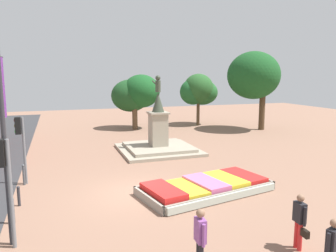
% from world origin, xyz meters
% --- Properties ---
extents(ground_plane, '(73.28, 73.28, 0.00)m').
position_xyz_m(ground_plane, '(0.00, 0.00, 0.00)').
color(ground_plane, '#8C6651').
extents(flower_planter, '(6.23, 3.78, 0.57)m').
position_xyz_m(flower_planter, '(2.88, -0.88, 0.24)').
color(flower_planter, '#38281C').
rests_on(flower_planter, ground_plane).
extents(statue_monument, '(5.10, 5.10, 5.11)m').
position_xyz_m(statue_monument, '(3.24, 7.34, 0.77)').
color(statue_monument, gray).
rests_on(statue_monument, ground_plane).
extents(traffic_light_near_crossing, '(0.41, 0.29, 3.33)m').
position_xyz_m(traffic_light_near_crossing, '(-4.69, -3.22, 2.34)').
color(traffic_light_near_crossing, slate).
rests_on(traffic_light_near_crossing, ground_plane).
extents(traffic_light_mid_block, '(0.41, 0.28, 3.21)m').
position_xyz_m(traffic_light_mid_block, '(-4.82, 2.99, 2.26)').
color(traffic_light_mid_block, slate).
rests_on(traffic_light_mid_block, ground_plane).
extents(banner_pole, '(0.15, 0.61, 6.44)m').
position_xyz_m(banner_pole, '(-4.67, -2.97, 3.39)').
color(banner_pole, '#2D2D33').
rests_on(banner_pole, ground_plane).
extents(pedestrian_with_handbag, '(0.25, 0.73, 1.70)m').
position_xyz_m(pedestrian_with_handbag, '(3.41, -6.09, 0.96)').
color(pedestrian_with_handbag, red).
rests_on(pedestrian_with_handbag, ground_plane).
extents(pedestrian_near_planter, '(0.24, 0.57, 1.78)m').
position_xyz_m(pedestrian_near_planter, '(0.14, -6.23, 1.04)').
color(pedestrian_near_planter, black).
rests_on(pedestrian_near_planter, ground_plane).
extents(pedestrian_crossing_plaza, '(0.54, 0.33, 1.69)m').
position_xyz_m(pedestrian_crossing_plaza, '(3.06, -7.66, 0.98)').
color(pedestrian_crossing_plaza, '#8C4C99').
rests_on(pedestrian_crossing_plaza, ground_plane).
extents(kerb_bollard_mid_a, '(0.15, 0.15, 0.95)m').
position_xyz_m(kerb_bollard_mid_a, '(-4.81, -1.46, 0.50)').
color(kerb_bollard_mid_a, '#4C5156').
rests_on(kerb_bollard_mid_a, ground_plane).
extents(kerb_bollard_mid_b, '(0.13, 0.13, 0.82)m').
position_xyz_m(kerb_bollard_mid_b, '(-4.77, 0.17, 0.43)').
color(kerb_bollard_mid_b, '#2D2D33').
rests_on(kerb_bollard_mid_b, ground_plane).
extents(kerb_bollard_north, '(0.13, 0.13, 1.00)m').
position_xyz_m(kerb_bollard_north, '(-4.79, 2.82, 0.52)').
color(kerb_bollard_north, '#4C5156').
rests_on(kerb_bollard_north, ground_plane).
extents(park_tree_far_left, '(4.06, 3.67, 5.24)m').
position_xyz_m(park_tree_far_left, '(10.69, 17.34, 3.51)').
color(park_tree_far_left, brown).
rests_on(park_tree_far_left, ground_plane).
extents(park_tree_behind_statue, '(4.72, 5.03, 7.27)m').
position_xyz_m(park_tree_behind_statue, '(14.19, 13.04, 4.97)').
color(park_tree_behind_statue, '#4C3823').
rests_on(park_tree_behind_statue, ground_plane).
extents(park_tree_far_right, '(4.52, 4.18, 5.17)m').
position_xyz_m(park_tree_far_right, '(4.10, 17.16, 3.37)').
color(park_tree_far_right, brown).
rests_on(park_tree_far_right, ground_plane).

